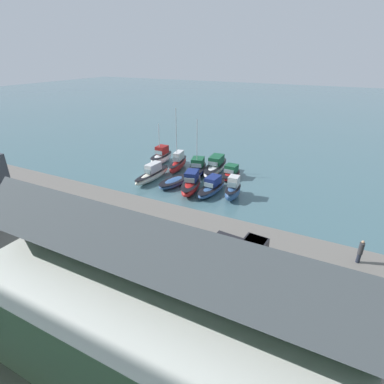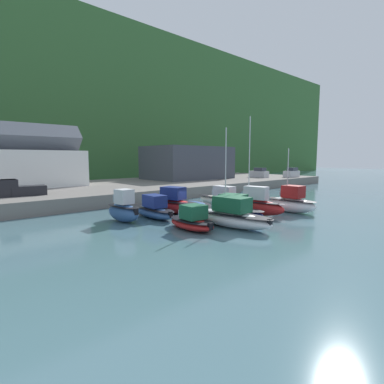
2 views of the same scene
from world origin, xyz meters
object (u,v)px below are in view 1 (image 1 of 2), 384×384
Objects in this scene: moored_boat_3 at (174,182)px; person_on_quay at (360,251)px; moored_boat_8 at (178,163)px; moored_boat_7 at (197,168)px; pickup_truck_0 at (243,248)px; moored_boat_5 at (231,173)px; moored_boat_0 at (233,190)px; moored_boat_9 at (161,157)px; moored_boat_2 at (191,184)px; moored_boat_1 at (212,187)px; moored_boat_4 at (152,174)px; moored_boat_6 at (216,166)px.

moored_boat_3 is 25.60m from person_on_quay.
moored_boat_3 is 0.61× the size of moored_boat_8.
moored_boat_7 is at bearing -87.39° from moored_boat_3.
moored_boat_3 is 19.98m from pickup_truck_0.
person_on_quay is (-17.18, 16.37, 1.97)m from moored_boat_5.
moored_boat_9 is at bearing -29.46° from moored_boat_0.
moored_boat_2 is 0.72× the size of moored_boat_8.
moored_boat_9 is at bearing -30.10° from person_on_quay.
moored_boat_7 is (-0.94, -5.87, 0.37)m from moored_boat_3.
moored_boat_1 is 2.91m from moored_boat_2.
moored_boat_1 is at bearing 89.17° from moored_boat_5.
moored_boat_4 is at bearing -121.45° from pickup_truck_0.
moored_boat_9 is (10.14, 0.06, 0.14)m from moored_boat_6.
moored_boat_3 is 8.38m from moored_boat_6.
moored_boat_0 is 12.98m from moored_boat_8.
moored_boat_5 is (-10.22, -6.02, -0.20)m from moored_boat_4.
pickup_truck_0 is at bearing 146.68° from moored_boat_4.
moored_boat_0 is 0.72× the size of moored_boat_3.
moored_boat_2 is at bearing 84.49° from moored_boat_6.
moored_boat_9 is 30.16m from pickup_truck_0.
moored_boat_0 is at bearing -178.46° from moored_boat_4.
moored_boat_8 is at bearing -100.31° from moored_boat_4.
moored_boat_7 is 27.60m from person_on_quay.
moored_boat_9 is at bearing -2.17° from moored_boat_5.
moored_boat_5 is 21.62m from pickup_truck_0.
moored_boat_1 is 0.79× the size of moored_boat_6.
moored_boat_8 is at bearing -15.58° from moored_boat_7.
moored_boat_4 is 0.91× the size of moored_boat_6.
moored_boat_5 is (-0.43, -6.16, -0.09)m from moored_boat_1.
moored_boat_5 is 23.81m from person_on_quay.
moored_boat_4 is (3.92, -0.40, 0.39)m from moored_boat_3.
moored_boat_8 is (3.51, -0.04, 0.23)m from moored_boat_7.
moored_boat_4 is at bearing 5.90° from moored_boat_3.
moored_boat_6 reaches higher than moored_boat_5.
moored_boat_2 is (2.80, 0.75, 0.23)m from moored_boat_1.
moored_boat_8 is at bearing -54.79° from moored_boat_3.
moored_boat_3 is at bearing -22.31° from moored_boat_2.
moored_boat_0 reaches higher than moored_boat_4.
moored_boat_3 is 1.25× the size of pickup_truck_0.
moored_boat_3 is at bearing -22.97° from person_on_quay.
moored_boat_4 is at bearing -20.70° from person_on_quay.
moored_boat_0 is 6.99m from moored_boat_5.
moored_boat_7 is at bearing -44.42° from moored_boat_1.
moored_boat_2 reaches higher than moored_boat_5.
moored_boat_9 is at bearing -129.16° from pickup_truck_0.
moored_boat_1 is 20.44m from person_on_quay.
moored_boat_2 is at bearing 122.52° from moored_boat_8.
person_on_quay reaches higher than moored_boat_0.
moored_boat_6 is 2.97m from moored_boat_7.
moored_boat_7 is at bearing -84.62° from moored_boat_2.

